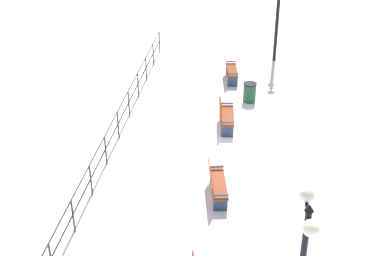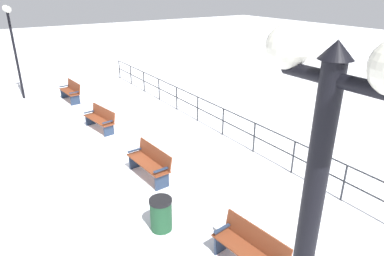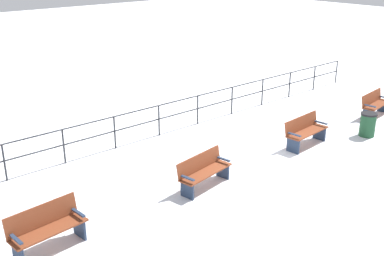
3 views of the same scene
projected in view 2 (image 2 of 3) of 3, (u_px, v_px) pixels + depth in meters
The scene contains 9 objects.
ground_plane at pixel (123, 150), 11.71m from camera, with size 80.00×80.00×0.00m, color white.
bench_nearest at pixel (71, 91), 16.45m from camera, with size 0.66×1.60×0.94m.
bench_second at pixel (100, 118), 13.19m from camera, with size 0.76×1.71×0.85m.
bench_third at pixel (150, 162), 9.90m from camera, with size 0.66×1.72×0.91m.
bench_fourth at pixel (250, 249), 6.66m from camera, with size 0.70×1.63×0.88m.
lamppost_near at pixel (12, 34), 15.81m from camera, with size 0.28×1.16×4.33m.
lamppost_middle at pixel (305, 248), 2.64m from camera, with size 0.32×1.08×4.97m.
waterfront_railing at pixel (210, 111), 13.26m from camera, with size 0.05×18.52×1.05m.
trash_bin at pixel (161, 214), 7.80m from camera, with size 0.52×0.52×0.79m.
Camera 2 is at (3.72, 10.11, 5.21)m, focal length 32.20 mm.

